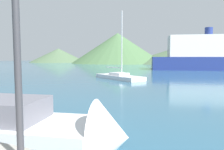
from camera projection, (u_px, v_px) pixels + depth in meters
The scene contains 6 objects.
motorboat_near at pixel (32, 128), 6.96m from camera, with size 7.06×3.66×2.20m.
sailboat_inner at pixel (119, 76), 26.54m from camera, with size 7.37×5.70×8.07m.
ferry_distant at pixel (208, 55), 44.55m from camera, with size 23.21×11.72×8.62m.
hill_west at pixel (58, 55), 108.05m from camera, with size 27.93×27.93×6.84m.
hill_central at pixel (118, 48), 94.31m from camera, with size 39.56×39.56×12.93m.
hill_east at pixel (193, 53), 91.75m from camera, with size 55.35×55.35×8.80m.
Camera 1 is at (7.59, -2.33, 2.68)m, focal length 35.00 mm.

